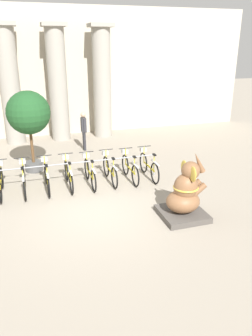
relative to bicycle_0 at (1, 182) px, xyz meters
name	(u,v)px	position (x,y,z in m)	size (l,w,h in m)	color
ground_plane	(95,211)	(2.49, -1.86, -0.41)	(60.00, 60.00, 0.00)	gray
building_facade	(55,73)	(2.49, 6.74, 2.59)	(20.00, 0.20, 6.00)	#BCB29E
column_left	(10,85)	(0.43, 5.74, 2.21)	(1.07, 1.07, 5.16)	gray
column_middle	(58,83)	(2.49, 5.74, 2.21)	(1.07, 1.07, 5.16)	gray
column_right	(102,82)	(4.56, 5.74, 2.21)	(1.07, 1.07, 5.16)	gray
bike_rack	(78,166)	(2.38, 0.09, 0.22)	(5.36, 0.05, 0.77)	gray
bicycle_0	(1,182)	(0.00, 0.00, 0.00)	(0.48, 1.80, 0.99)	black
bicycle_1	(24,180)	(0.68, -0.04, 0.00)	(0.48, 1.80, 0.99)	black
bicycle_2	(47,177)	(1.36, -0.02, 0.00)	(0.48, 1.80, 0.99)	black
bicycle_3	(69,175)	(2.04, -0.02, 0.00)	(0.48, 1.80, 0.99)	black
bicycle_4	(90,173)	(2.72, -0.05, 0.00)	(0.48, 1.80, 0.99)	black
bicycle_5	(110,170)	(3.40, 0.00, 0.00)	(0.48, 1.80, 0.99)	black
bicycle_6	(130,168)	(4.08, -0.04, 0.00)	(0.48, 1.80, 0.99)	black
bicycle_7	(149,166)	(4.76, -0.03, 0.00)	(0.48, 1.80, 0.99)	black
elephant_statue	(185,196)	(4.68, -2.87, 0.19)	(1.16, 1.16, 1.80)	#4C4742
person_pedestrian	(84,128)	(3.23, 3.69, 0.57)	(0.22, 0.47, 1.64)	#28282D
potted_tree	(29,115)	(1.04, 1.80, 1.62)	(1.49, 1.49, 2.86)	#4C4C4C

